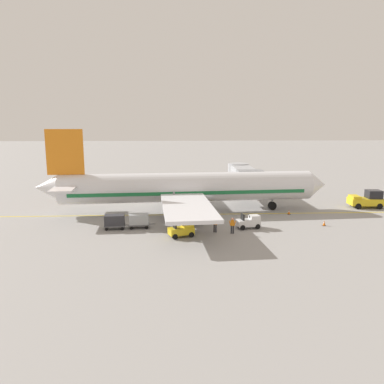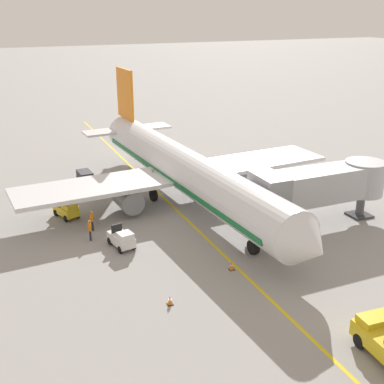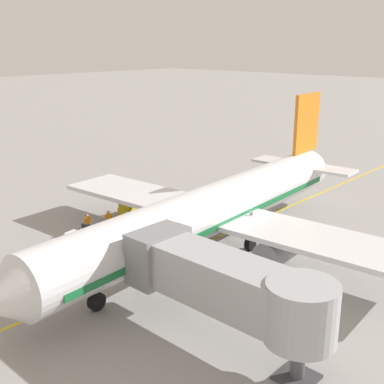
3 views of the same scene
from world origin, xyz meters
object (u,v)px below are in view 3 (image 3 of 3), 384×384
at_px(baggage_tug_trailing, 130,208).
at_px(safety_cone_nose_left, 51,300).
at_px(baggage_tug_lead, 80,239).
at_px(parked_airliner, 213,210).
at_px(jet_bridge, 225,282).
at_px(ground_crew_wing_walker, 88,223).
at_px(baggage_cart_front, 192,202).
at_px(baggage_cart_second_in_train, 208,195).
at_px(ground_crew_loader, 109,219).

distance_m(baggage_tug_trailing, safety_cone_nose_left, 16.28).
bearing_deg(baggage_tug_trailing, baggage_tug_lead, 110.57).
xyz_separation_m(parked_airliner, jet_bridge, (-8.37, 8.91, 0.26)).
bearing_deg(jet_bridge, parked_airliner, -46.79).
relative_size(parked_airliner, ground_crew_wing_walker, 22.10).
relative_size(jet_bridge, baggage_tug_lead, 4.47).
height_order(baggage_cart_front, safety_cone_nose_left, baggage_cart_front).
relative_size(parked_airliner, baggage_cart_second_in_train, 12.71).
bearing_deg(ground_crew_loader, baggage_cart_front, -103.77).
relative_size(baggage_tug_lead, ground_crew_wing_walker, 1.59).
bearing_deg(baggage_tug_trailing, baggage_cart_second_in_train, -113.35).
height_order(jet_bridge, baggage_tug_lead, jet_bridge).
relative_size(jet_bridge, baggage_cart_front, 4.09).
relative_size(baggage_tug_lead, baggage_cart_second_in_train, 0.91).
xyz_separation_m(parked_airliner, safety_cone_nose_left, (1.77, 12.93, -2.90)).
bearing_deg(baggage_cart_second_in_train, baggage_tug_lead, 88.66).
relative_size(jet_bridge, baggage_tug_trailing, 4.35).
bearing_deg(baggage_cart_second_in_train, ground_crew_wing_walker, 79.74).
xyz_separation_m(baggage_cart_front, ground_crew_loader, (2.00, 8.14, 0.00)).
height_order(parked_airliner, jet_bridge, parked_airliner).
relative_size(baggage_cart_second_in_train, ground_crew_wing_walker, 1.74).
bearing_deg(baggage_cart_second_in_train, baggage_tug_trailing, 66.65).
bearing_deg(jet_bridge, baggage_cart_second_in_train, -46.96).
xyz_separation_m(parked_airliner, baggage_cart_second_in_train, (7.42, -8.01, -2.24)).
bearing_deg(baggage_tug_trailing, jet_bridge, 152.87).
xyz_separation_m(parked_airliner, baggage_tug_lead, (7.77, 6.62, -2.47)).
bearing_deg(safety_cone_nose_left, baggage_cart_second_in_train, -74.90).
xyz_separation_m(baggage_tug_trailing, ground_crew_loader, (-1.41, 3.52, 0.24)).
relative_size(parked_airliner, jet_bridge, 3.11).
distance_m(baggage_tug_lead, baggage_tug_trailing, 7.91).
bearing_deg(baggage_tug_trailing, safety_cone_nose_left, 122.61).
distance_m(baggage_tug_lead, ground_crew_wing_walker, 2.89).
bearing_deg(baggage_tug_trailing, baggage_cart_front, -126.36).
relative_size(baggage_tug_trailing, safety_cone_nose_left, 4.68).
xyz_separation_m(baggage_cart_front, safety_cone_nose_left, (-5.36, 18.34, -0.66)).
height_order(baggage_tug_trailing, ground_crew_wing_walker, ground_crew_wing_walker).
xyz_separation_m(baggage_tug_lead, ground_crew_loader, (1.37, -3.89, 0.24)).
relative_size(baggage_cart_second_in_train, safety_cone_nose_left, 4.98).
relative_size(baggage_cart_front, ground_crew_wing_walker, 1.74).
bearing_deg(baggage_tug_lead, ground_crew_loader, -70.62).
xyz_separation_m(baggage_tug_lead, baggage_cart_front, (-0.63, -12.03, 0.24)).
bearing_deg(ground_crew_wing_walker, ground_crew_loader, -107.56).
xyz_separation_m(baggage_cart_front, ground_crew_wing_walker, (2.55, 9.89, 0.00)).
distance_m(baggage_cart_second_in_train, safety_cone_nose_left, 21.70).
relative_size(baggage_cart_second_in_train, ground_crew_loader, 1.74).
xyz_separation_m(jet_bridge, safety_cone_nose_left, (10.14, 4.02, -3.16)).
relative_size(baggage_tug_trailing, ground_crew_loader, 1.63).
relative_size(parked_airliner, baggage_tug_trailing, 13.54).
distance_m(parked_airliner, safety_cone_nose_left, 13.37).
distance_m(baggage_tug_trailing, ground_crew_loader, 3.80).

